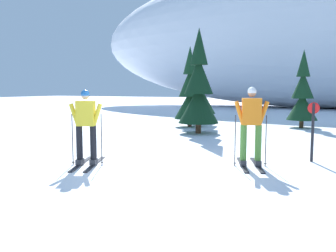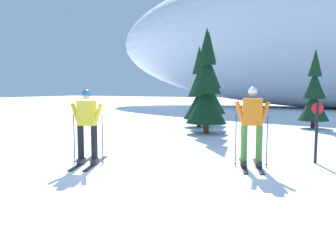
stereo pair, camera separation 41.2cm
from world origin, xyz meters
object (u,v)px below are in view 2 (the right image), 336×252
at_px(skier_yellow_jacket, 87,126).
at_px(pine_tree_center_right, 314,95).
at_px(skier_orange_jacket, 252,125).
at_px(trail_marker_post, 317,129).
at_px(pine_tree_center_left, 206,90).
at_px(pine_tree_far_left, 208,85).
at_px(pine_tree_left, 199,93).

bearing_deg(skier_yellow_jacket, pine_tree_center_right, 71.32).
relative_size(skier_orange_jacket, trail_marker_post, 1.25).
distance_m(skier_yellow_jacket, pine_tree_center_left, 6.90).
height_order(skier_yellow_jacket, pine_tree_center_right, pine_tree_center_right).
relative_size(pine_tree_far_left, pine_tree_center_left, 1.14).
distance_m(pine_tree_far_left, pine_tree_center_left, 4.76).
xyz_separation_m(pine_tree_center_left, pine_tree_center_right, (3.55, 4.08, -0.26)).
bearing_deg(trail_marker_post, pine_tree_center_left, 138.99).
distance_m(skier_orange_jacket, pine_tree_center_right, 9.33).
distance_m(skier_orange_jacket, pine_tree_far_left, 10.98).
xyz_separation_m(pine_tree_far_left, trail_marker_post, (6.38, -8.43, -1.18)).
height_order(pine_tree_far_left, pine_tree_center_right, pine_tree_far_left).
xyz_separation_m(skier_yellow_jacket, pine_tree_center_right, (3.70, 10.93, 0.57)).
bearing_deg(pine_tree_center_right, pine_tree_left, -158.11).
relative_size(skier_yellow_jacket, pine_tree_left, 0.47).
distance_m(pine_tree_center_right, trail_marker_post, 8.19).
distance_m(pine_tree_left, trail_marker_post, 8.56).
bearing_deg(skier_orange_jacket, trail_marker_post, 44.44).
relative_size(skier_orange_jacket, pine_tree_left, 0.49).
xyz_separation_m(skier_yellow_jacket, trail_marker_post, (4.77, 2.84, -0.10)).
relative_size(pine_tree_center_right, trail_marker_post, 2.43).
height_order(skier_yellow_jacket, pine_tree_far_left, pine_tree_far_left).
relative_size(pine_tree_left, pine_tree_center_left, 0.90).
bearing_deg(pine_tree_left, skier_yellow_jacket, -82.81).
height_order(pine_tree_left, pine_tree_center_right, pine_tree_left).
height_order(skier_orange_jacket, pine_tree_center_right, pine_tree_center_right).
distance_m(skier_orange_jacket, trail_marker_post, 1.75).
relative_size(pine_tree_far_left, pine_tree_center_right, 1.34).
relative_size(skier_yellow_jacket, pine_tree_center_right, 0.50).
bearing_deg(pine_tree_left, pine_tree_far_left, 102.00).
distance_m(skier_yellow_jacket, pine_tree_left, 9.09).
bearing_deg(pine_tree_far_left, pine_tree_left, -78.00).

